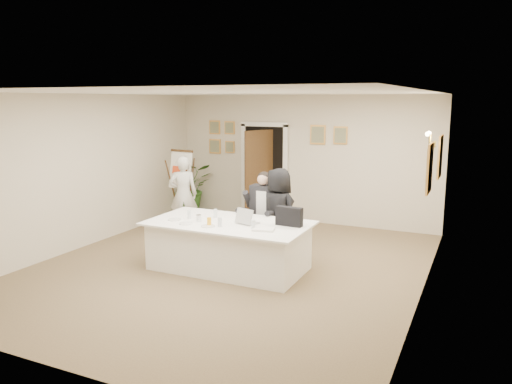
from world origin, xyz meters
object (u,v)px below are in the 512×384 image
Objects in this scene: laptop at (247,214)px; paper_stack at (264,229)px; standing_man at (183,194)px; standing_woman at (278,213)px; seated_man at (263,212)px; steel_jug at (199,218)px; flip_chart at (184,191)px; oj_glass at (209,222)px; potted_palm at (189,188)px; laptop_bag at (289,216)px; conference_table at (229,245)px.

laptop is 1.12× the size of paper_stack.
standing_woman is at bearing 131.42° from standing_man.
standing_man reaches higher than paper_stack.
steel_jug is at bearing -105.86° from seated_man.
flip_chart reaches higher than laptop.
oj_glass reaches higher than steel_jug.
potted_palm is 9.27× the size of oj_glass.
oj_glass is at bearing 99.30° from standing_man.
seated_man is 11.33× the size of oj_glass.
standing_man is 2.50m from standing_woman.
potted_palm is 3.79× the size of paper_stack.
oj_glass is at bearing -151.39° from laptop_bag.
standing_man reaches higher than standing_woman.
flip_chart reaches higher than paper_stack.
paper_stack is at bearing -44.81° from potted_palm.
laptop_bag reaches higher than paper_stack.
flip_chart is 1.24m from potted_palm.
seated_man is 1.21m from laptop_bag.
flip_chart is 3.77m from laptop_bag.
standing_woman reaches higher than paper_stack.
potted_palm reaches higher than laptop_bag.
laptop is at bearing -166.21° from laptop_bag.
potted_palm is at bearing 126.32° from oj_glass.
laptop reaches higher than oj_glass.
standing_woman is (2.71, -1.20, 0.03)m from flip_chart.
conference_table is 23.40× the size of steel_jug.
laptop is at bearing -70.28° from seated_man.
standing_woman reaches higher than seated_man.
laptop_bag is at bearing 143.65° from standing_woman.
standing_man is 14.27× the size of steel_jug.
conference_table is at bearing 19.77° from steel_jug.
oj_glass is (-0.29, -1.37, 0.10)m from seated_man.
seated_man is at bearing 130.89° from standing_man.
flip_chart is 1.04× the size of standing_woman.
potted_palm is at bearing -93.76° from standing_man.
paper_stack is (0.71, -0.22, 0.40)m from conference_table.
laptop_bag is at bearing 24.74° from oj_glass.
steel_jug reaches higher than paper_stack.
seated_man reaches higher than laptop.
laptop_bag reaches higher than laptop.
standing_man is at bearing 139.24° from conference_table.
standing_woman is at bearing 64.36° from oj_glass.
laptop reaches higher than steel_jug.
conference_table is 6.07× the size of laptop_bag.
steel_jug is (1.80, -2.33, 0.08)m from flip_chart.
standing_man is 4.42× the size of laptop.
paper_stack is at bearing 6.68° from oj_glass.
potted_palm is (-0.56, 1.10, -0.14)m from flip_chart.
laptop_bag is 1.24m from oj_glass.
steel_jug is (-0.45, -0.16, 0.44)m from conference_table.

